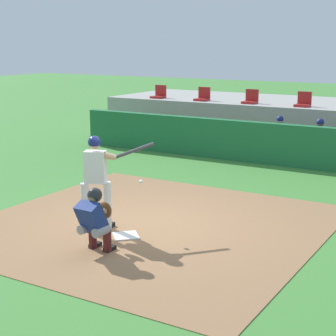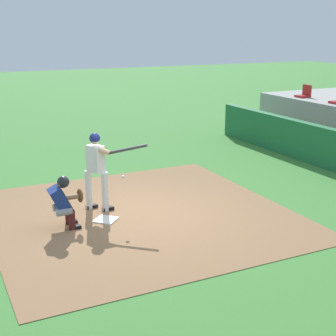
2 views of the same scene
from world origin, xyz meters
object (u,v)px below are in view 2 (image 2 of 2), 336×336
home_plate (106,220)px  catcher_crouched (65,200)px  batter_at_plate (97,167)px  stadium_seat_0 (304,94)px

home_plate → catcher_crouched: catcher_crouched is taller
home_plate → batter_at_plate: size_ratio=0.24×
batter_at_plate → catcher_crouched: size_ratio=1.10×
home_plate → batter_at_plate: (-0.68, 0.07, 1.01)m
home_plate → catcher_crouched: bearing=-89.9°
home_plate → catcher_crouched: (0.00, -0.87, 0.59)m
home_plate → stadium_seat_0: 11.70m
stadium_seat_0 → batter_at_plate: bearing=-64.2°
home_plate → batter_at_plate: bearing=174.0°
batter_at_plate → stadium_seat_0: stadium_seat_0 is taller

